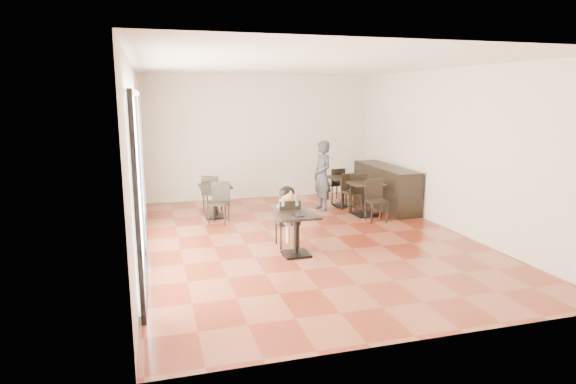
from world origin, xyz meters
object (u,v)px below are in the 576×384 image
object	(u,v)px
adult_patron	(322,176)
cafe_table_mid	(365,199)
child	(287,217)
cafe_table_back	(343,191)
child_table	(296,235)
chair_mid_a	(356,191)
child_chair	(287,223)
cafe_table_left	(215,201)
chair_back_b	(352,193)
chair_left_b	(219,203)
chair_left_a	(212,193)
chair_mid_b	(377,201)
chair_back_a	(335,184)

from	to	relation	value
adult_patron	cafe_table_mid	size ratio (longest dim) A/B	2.19
child	cafe_table_back	xyz separation A→B (m)	(2.20, 2.75, -0.18)
child_table	cafe_table_back	world-z (taller)	same
child	chair_mid_a	bearing A→B (deg)	43.86
child_chair	cafe_table_left	bearing A→B (deg)	-68.30
cafe_table_mid	chair_back_b	world-z (taller)	chair_back_b
cafe_table_left	chair_left_b	distance (m)	0.55
child_chair	cafe_table_mid	size ratio (longest dim) A/B	1.15
adult_patron	cafe_table_back	distance (m)	0.85
adult_patron	chair_back_b	bearing A→B (deg)	60.55
cafe_table_left	cafe_table_back	xyz separation A→B (m)	(3.17, 0.33, -0.01)
cafe_table_mid	chair_left_b	distance (m)	3.28
adult_patron	chair_mid_a	world-z (taller)	adult_patron
child_chair	chair_left_a	xyz separation A→B (m)	(-0.96, 2.97, 0.01)
child_chair	cafe_table_mid	bearing A→B (deg)	-144.15
cafe_table_left	cafe_table_back	bearing A→B (deg)	5.97
child_table	chair_mid_b	xyz separation A→B (m)	(2.30, 1.67, 0.09)
cafe_table_back	chair_back_b	distance (m)	0.55
child_table	chair_left_b	bearing A→B (deg)	111.70
chair_mid_a	chair_left_a	xyz separation A→B (m)	(-3.27, 0.76, -0.01)
child	chair_back_a	distance (m)	3.97
child	chair_back_b	distance (m)	3.12
chair_mid_a	chair_mid_b	world-z (taller)	same
adult_patron	chair_left_a	distance (m)	2.60
cafe_table_back	chair_mid_b	xyz separation A→B (m)	(0.10, -1.64, 0.09)
cafe_table_mid	cafe_table_left	world-z (taller)	cafe_table_mid
chair_mid_a	chair_back_a	xyz separation A→B (m)	(-0.10, 1.09, -0.02)
child_chair	cafe_table_left	distance (m)	2.61
child_table	chair_left_a	world-z (taller)	chair_left_a
adult_patron	chair_back_a	size ratio (longest dim) A/B	1.90
child_chair	cafe_table_back	bearing A→B (deg)	-128.64
adult_patron	cafe_table_mid	xyz separation A→B (m)	(0.75, -0.79, -0.45)
chair_left_b	adult_patron	bearing A→B (deg)	35.63
child_chair	child	xyz separation A→B (m)	(0.00, 0.00, 0.11)
child_chair	adult_patron	world-z (taller)	adult_patron
adult_patron	cafe_table_mid	bearing A→B (deg)	35.26
cafe_table_left	chair_back_a	distance (m)	3.29
child_table	chair_mid_a	bearing A→B (deg)	50.19
cafe_table_mid	chair_back_a	xyz separation A→B (m)	(-0.10, 1.64, 0.06)
chair_mid_b	chair_back_b	size ratio (longest dim) A/B	1.04
child	chair_mid_a	distance (m)	3.20
child_chair	child	bearing A→B (deg)	-0.00
chair_back_a	chair_back_b	world-z (taller)	same
child_table	cafe_table_mid	xyz separation A→B (m)	(2.30, 2.22, 0.02)
child_table	child_chair	distance (m)	0.55
cafe_table_left	chair_back_a	world-z (taller)	chair_back_a
cafe_table_left	child	bearing A→B (deg)	-68.30
cafe_table_left	chair_back_a	xyz separation A→B (m)	(3.17, 0.88, 0.07)
child	cafe_table_mid	distance (m)	2.85
cafe_table_mid	child	bearing A→B (deg)	-144.15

